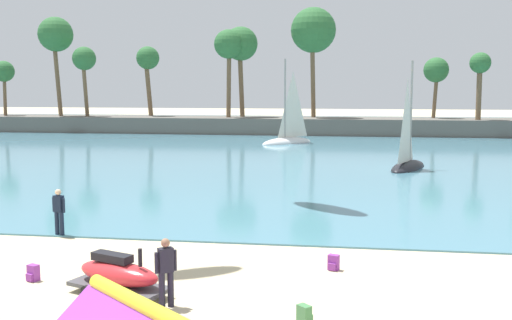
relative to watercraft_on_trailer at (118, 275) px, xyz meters
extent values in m
cube|color=teal|center=(-0.60, 48.13, -0.49)|extent=(220.00, 85.97, 0.06)
cube|color=#605B54|center=(-0.60, 51.12, 0.38)|extent=(94.10, 6.00, 1.80)
cylinder|color=brown|center=(-5.92, 52.26, 5.34)|extent=(0.82, 0.55, 8.13)
sphere|color=#2D6633|center=(-5.92, 52.26, 9.39)|extent=(3.76, 3.76, 3.76)
cylinder|color=brown|center=(15.22, 52.35, 3.85)|extent=(0.59, 0.60, 5.16)
sphere|color=#2D6633|center=(15.22, 52.35, 6.42)|extent=(2.66, 2.66, 2.66)
cylinder|color=brown|center=(-27.18, 51.08, 5.93)|extent=(0.83, 0.77, 9.32)
sphere|color=#2D6633|center=(-27.18, 51.08, 10.58)|extent=(3.94, 3.94, 3.94)
cylinder|color=brown|center=(19.12, 49.64, 4.16)|extent=(0.54, 0.76, 5.78)
sphere|color=#2D6633|center=(19.12, 49.64, 7.04)|extent=(2.11, 2.11, 2.11)
cylinder|color=brown|center=(-33.84, 51.12, 3.85)|extent=(0.53, 0.45, 5.16)
sphere|color=#2D6633|center=(-33.84, 51.12, 6.42)|extent=(2.44, 2.44, 2.44)
cylinder|color=brown|center=(-23.51, 50.35, 4.54)|extent=(0.60, 0.74, 6.54)
sphere|color=#2D6633|center=(-23.51, 50.35, 7.80)|extent=(2.64, 2.64, 2.64)
cylinder|color=brown|center=(-16.85, 52.69, 4.60)|extent=(0.91, 0.79, 6.68)
sphere|color=#2D6633|center=(-16.85, 52.69, 7.93)|extent=(2.64, 2.64, 2.64)
cylinder|color=brown|center=(-7.03, 50.85, 5.27)|extent=(0.55, 0.78, 8.00)
sphere|color=#2D6633|center=(-7.03, 50.85, 9.26)|extent=(3.19, 3.19, 3.19)
cylinder|color=brown|center=(2.11, 52.07, 6.01)|extent=(0.72, 0.93, 9.49)
sphere|color=#2D6633|center=(2.11, 52.07, 10.75)|extent=(4.90, 4.90, 4.90)
cylinder|color=yellow|center=(1.96, -3.59, 0.64)|extent=(3.21, 2.72, 0.29)
cube|color=#4C4C51|center=(0.02, -0.01, -0.29)|extent=(2.79, 1.85, 0.10)
cylinder|color=black|center=(-0.70, -0.34, -0.36)|extent=(0.33, 0.21, 0.32)
cylinder|color=black|center=(-0.30, 0.71, -0.36)|extent=(0.33, 0.21, 0.32)
ellipsoid|color=red|center=(0.02, -0.01, 0.04)|extent=(2.54, 1.63, 0.56)
cube|color=black|center=(-0.17, 0.06, 0.42)|extent=(1.16, 0.72, 0.20)
cylinder|color=black|center=(0.67, -0.25, 0.54)|extent=(0.10, 0.10, 0.44)
cylinder|color=#23232D|center=(1.52, -0.57, -0.09)|extent=(0.15, 0.15, 0.86)
cylinder|color=#23232D|center=(1.35, -0.70, -0.09)|extent=(0.15, 0.15, 0.86)
cube|color=#23232D|center=(1.43, -0.64, 0.63)|extent=(0.39, 0.37, 0.58)
sphere|color=#9E7051|center=(1.43, -0.64, 1.04)|extent=(0.21, 0.21, 0.21)
cylinder|color=#23232D|center=(1.61, -0.49, 0.59)|extent=(0.09, 0.09, 0.50)
cylinder|color=#23232D|center=(1.25, -0.78, 0.59)|extent=(0.09, 0.09, 0.50)
cylinder|color=#141E33|center=(-4.11, 5.25, -0.09)|extent=(0.15, 0.15, 0.86)
cylinder|color=#141E33|center=(-4.31, 5.32, -0.09)|extent=(0.15, 0.15, 0.86)
cube|color=#141E33|center=(-4.21, 5.28, 0.63)|extent=(0.38, 0.29, 0.58)
sphere|color=beige|center=(-4.21, 5.28, 1.04)|extent=(0.21, 0.21, 0.21)
cylinder|color=#141E33|center=(-3.99, 5.21, 0.59)|extent=(0.09, 0.09, 0.50)
cylinder|color=#141E33|center=(-4.43, 5.35, 0.59)|extent=(0.09, 0.09, 0.50)
cube|color=purple|center=(-2.67, 0.71, -0.30)|extent=(0.35, 0.30, 0.44)
cube|color=purple|center=(-2.72, 0.59, -0.40)|extent=(0.23, 0.15, 0.20)
cube|color=#47844C|center=(4.71, -1.20, -0.30)|extent=(0.36, 0.35, 0.44)
cube|color=#47844C|center=(4.80, -1.10, -0.40)|extent=(0.21, 0.21, 0.20)
cube|color=purple|center=(5.29, 2.83, -0.30)|extent=(0.35, 0.28, 0.44)
cube|color=purple|center=(5.25, 2.71, -0.40)|extent=(0.23, 0.15, 0.20)
ellipsoid|color=black|center=(9.57, 24.20, -0.46)|extent=(3.28, 5.16, 0.99)
cylinder|color=gray|center=(9.66, 24.43, 3.15)|extent=(0.15, 0.15, 6.22)
pyramid|color=silver|center=(9.34, 23.65, 2.68)|extent=(1.00, 2.12, 5.28)
ellipsoid|color=white|center=(0.48, 39.67, -0.46)|extent=(5.09, 5.22, 1.12)
cylinder|color=gray|center=(0.29, 39.47, 3.61)|extent=(0.17, 0.17, 7.01)
pyramid|color=silver|center=(0.95, 40.16, 3.08)|extent=(1.87, 1.94, 5.96)
camera|label=1|loc=(5.48, -13.63, 4.66)|focal=41.57mm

